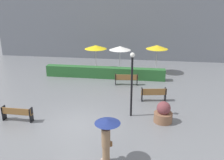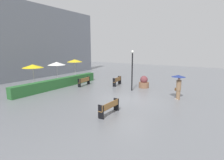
% 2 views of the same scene
% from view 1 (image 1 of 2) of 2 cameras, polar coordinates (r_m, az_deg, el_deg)
% --- Properties ---
extents(ground_plane, '(60.00, 60.00, 0.00)m').
position_cam_1_polar(ground_plane, '(14.33, -7.79, -9.96)').
color(ground_plane, slate).
extents(bench_back_row, '(1.89, 0.54, 0.91)m').
position_cam_1_polar(bench_back_row, '(19.96, 3.37, 0.32)').
color(bench_back_row, olive).
rests_on(bench_back_row, ground).
extents(bench_near_left, '(1.84, 0.41, 0.85)m').
position_cam_1_polar(bench_near_left, '(15.26, -21.25, -7.17)').
color(bench_near_left, olive).
rests_on(bench_near_left, ground).
extents(bench_far_right, '(1.76, 0.62, 0.93)m').
position_cam_1_polar(bench_far_right, '(17.10, 9.68, -3.11)').
color(bench_far_right, olive).
rests_on(bench_far_right, ground).
extents(pedestrian_with_umbrella, '(1.10, 1.10, 2.00)m').
position_cam_1_polar(pedestrian_with_umbrella, '(10.61, -1.24, -12.35)').
color(pedestrian_with_umbrella, '#8C6B4C').
rests_on(pedestrian_with_umbrella, ground).
extents(planter_pot, '(1.06, 1.06, 1.25)m').
position_cam_1_polar(planter_pot, '(14.44, 11.84, -7.58)').
color(planter_pot, brown).
rests_on(planter_pot, ground).
extents(lamp_post, '(0.28, 0.28, 3.91)m').
position_cam_1_polar(lamp_post, '(14.17, 4.64, 0.41)').
color(lamp_post, black).
rests_on(lamp_post, ground).
extents(patio_umbrella_yellow, '(2.14, 2.14, 2.42)m').
position_cam_1_polar(patio_umbrella_yellow, '(23.94, -3.81, 7.65)').
color(patio_umbrella_yellow, silver).
rests_on(patio_umbrella_yellow, ground).
extents(patio_umbrella_white, '(1.99, 1.99, 2.56)m').
position_cam_1_polar(patio_umbrella_white, '(22.73, 1.87, 7.42)').
color(patio_umbrella_white, silver).
rests_on(patio_umbrella_white, ground).
extents(patio_umbrella_yellow_far, '(2.02, 2.02, 2.66)m').
position_cam_1_polar(patio_umbrella_yellow_far, '(23.01, 10.43, 7.53)').
color(patio_umbrella_yellow_far, silver).
rests_on(patio_umbrella_yellow_far, ground).
extents(hedge_strip, '(10.56, 0.70, 0.98)m').
position_cam_1_polar(hedge_strip, '(21.71, -1.74, 1.74)').
color(hedge_strip, '#28602D').
rests_on(hedge_strip, ground).
extents(building_facade, '(28.00, 1.20, 9.94)m').
position_cam_1_polar(building_facade, '(28.34, 0.79, 14.97)').
color(building_facade, slate).
rests_on(building_facade, ground).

